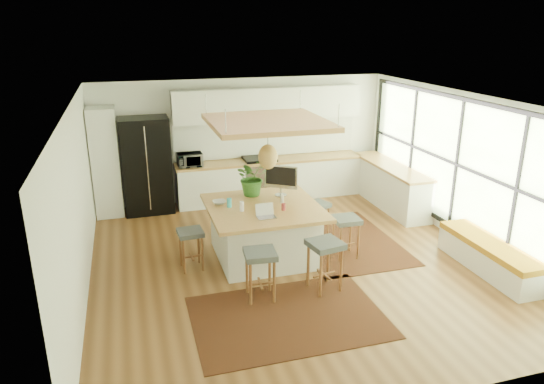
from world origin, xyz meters
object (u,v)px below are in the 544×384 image
object	(u,v)px
stool_right_back	(317,218)
microwave	(190,158)
laptop	(266,210)
monitor	(281,182)
island_plant	(252,181)
stool_near_right	(324,268)
stool_left_side	(191,248)
stool_right_front	(346,237)
island	(264,232)
stool_near_left	(260,276)
fridge	(147,169)

from	to	relation	value
stool_right_back	microwave	xyz separation A→B (m)	(-2.05, 2.21, 0.75)
laptop	monitor	xyz separation A→B (m)	(0.53, 0.94, 0.14)
stool_right_back	island_plant	bearing A→B (deg)	178.76
stool_near_right	stool_left_side	distance (m)	2.21
stool_right_back	stool_left_side	bearing A→B (deg)	-164.80
stool_left_side	island_plant	bearing A→B (deg)	29.71
stool_right_front	stool_right_back	distance (m)	0.98
island	stool_near_left	bearing A→B (deg)	-107.54
fridge	stool_right_back	size ratio (longest dim) A/B	3.05
stool_right_back	laptop	bearing A→B (deg)	-139.73
stool_left_side	monitor	world-z (taller)	monitor
stool_near_left	stool_near_right	bearing A→B (deg)	-0.93
fridge	island	xyz separation A→B (m)	(1.75, -2.86, -0.46)
island	stool_right_front	world-z (taller)	island
fridge	stool_right_back	xyz separation A→B (m)	(2.95, -2.28, -0.57)
stool_near_right	stool_right_back	size ratio (longest dim) A/B	1.19
stool_near_left	stool_left_side	size ratio (longest dim) A/B	1.13
laptop	fridge	bearing A→B (deg)	114.72
stool_near_left	island_plant	distance (m)	2.13
microwave	island_plant	distance (m)	2.34
fridge	stool_left_side	bearing A→B (deg)	-80.71
stool_near_left	monitor	size ratio (longest dim) A/B	1.26
island	stool_right_front	xyz separation A→B (m)	(1.34, -0.39, -0.11)
stool_near_right	monitor	world-z (taller)	monitor
fridge	stool_right_front	world-z (taller)	fridge
monitor	island_plant	world-z (taller)	monitor
fridge	stool_left_side	size ratio (longest dim) A/B	3.00
island_plant	microwave	bearing A→B (deg)	110.45
stool_near_left	island	bearing A→B (deg)	72.46
stool_right_front	laptop	size ratio (longest dim) A/B	2.32
stool_near_left	monitor	xyz separation A→B (m)	(0.85, 1.74, 0.83)
stool_near_right	laptop	size ratio (longest dim) A/B	2.53
stool_right_front	microwave	bearing A→B (deg)	124.53
stool_near_right	stool_near_left	bearing A→B (deg)	179.07
stool_near_left	stool_left_side	distance (m)	1.49
stool_near_left	island_plant	world-z (taller)	island_plant
stool_left_side	stool_near_right	bearing A→B (deg)	-34.40
stool_right_front	microwave	xyz separation A→B (m)	(-2.19, 3.19, 0.75)
stool_near_right	microwave	bearing A→B (deg)	109.07
stool_near_left	stool_right_back	bearing A→B (deg)	49.59
stool_near_left	stool_left_side	world-z (taller)	stool_near_left
island	island_plant	bearing A→B (deg)	93.41
stool_left_side	microwave	xyz separation A→B (m)	(0.40, 2.88, 0.75)
island	stool_left_side	xyz separation A→B (m)	(-1.25, -0.08, -0.11)
stool_left_side	island_plant	xyz separation A→B (m)	(1.21, 0.69, 0.84)
island	stool_right_front	size ratio (longest dim) A/B	2.56
monitor	island_plant	size ratio (longest dim) A/B	0.90
island	stool_near_left	world-z (taller)	island
stool_right_back	microwave	world-z (taller)	microwave
island	fridge	bearing A→B (deg)	121.50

